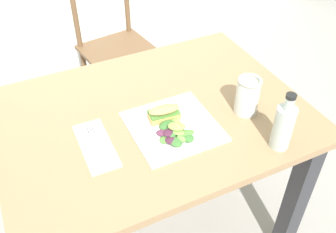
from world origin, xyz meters
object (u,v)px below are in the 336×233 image
(dining_table, at_px, (153,140))
(bottle_cold_brew, at_px, (283,129))
(mason_jar_iced_tea, at_px, (247,97))
(fork_on_napkin, at_px, (95,141))
(chair_wooden_far, at_px, (116,47))
(sandwich_half_front, at_px, (164,113))
(plate_lunch, at_px, (173,127))

(dining_table, distance_m, bottle_cold_brew, 0.50)
(mason_jar_iced_tea, bearing_deg, fork_on_napkin, 171.57)
(dining_table, height_order, mason_jar_iced_tea, mason_jar_iced_tea)
(chair_wooden_far, bearing_deg, mason_jar_iced_tea, -83.66)
(sandwich_half_front, xyz_separation_m, fork_on_napkin, (-0.25, 0.00, -0.03))
(dining_table, bearing_deg, fork_on_napkin, -166.07)
(plate_lunch, height_order, fork_on_napkin, plate_lunch)
(fork_on_napkin, bearing_deg, bottle_cold_brew, -26.93)
(chair_wooden_far, xyz_separation_m, fork_on_napkin, (-0.42, -1.04, 0.30))
(dining_table, xyz_separation_m, fork_on_napkin, (-0.23, -0.06, 0.15))
(fork_on_napkin, height_order, mason_jar_iced_tea, mason_jar_iced_tea)
(chair_wooden_far, bearing_deg, dining_table, -100.73)
(plate_lunch, relative_size, mason_jar_iced_tea, 2.06)
(bottle_cold_brew, distance_m, mason_jar_iced_tea, 0.20)
(chair_wooden_far, bearing_deg, sandwich_half_front, -99.02)
(dining_table, relative_size, sandwich_half_front, 9.55)
(sandwich_half_front, height_order, mason_jar_iced_tea, mason_jar_iced_tea)
(sandwich_half_front, distance_m, mason_jar_iced_tea, 0.30)
(sandwich_half_front, xyz_separation_m, mason_jar_iced_tea, (0.29, -0.08, 0.03))
(fork_on_napkin, xyz_separation_m, bottle_cold_brew, (0.54, -0.28, 0.07))
(chair_wooden_far, xyz_separation_m, bottle_cold_brew, (0.12, -1.31, 0.37))
(sandwich_half_front, height_order, bottle_cold_brew, bottle_cold_brew)
(bottle_cold_brew, bearing_deg, dining_table, 132.74)
(sandwich_half_front, relative_size, mason_jar_iced_tea, 0.81)
(dining_table, bearing_deg, mason_jar_iced_tea, -24.14)
(chair_wooden_far, distance_m, fork_on_napkin, 1.16)
(plate_lunch, bearing_deg, chair_wooden_far, 81.98)
(mason_jar_iced_tea, bearing_deg, sandwich_half_front, 164.81)
(dining_table, bearing_deg, bottle_cold_brew, -47.26)
(bottle_cold_brew, bearing_deg, plate_lunch, 140.34)
(chair_wooden_far, height_order, fork_on_napkin, chair_wooden_far)
(plate_lunch, distance_m, mason_jar_iced_tea, 0.29)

